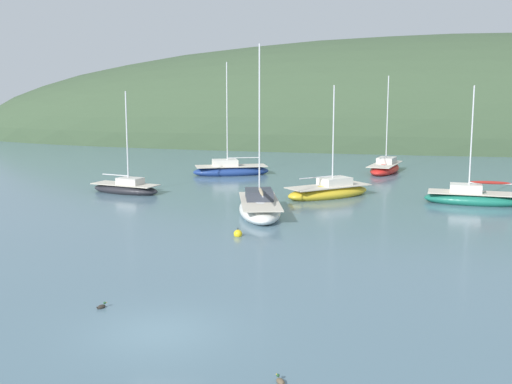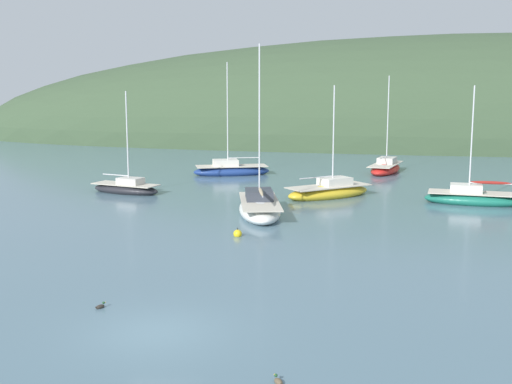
{
  "view_description": "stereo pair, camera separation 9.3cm",
  "coord_description": "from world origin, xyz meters",
  "px_view_note": "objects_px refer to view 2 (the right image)",
  "views": [
    {
      "loc": [
        6.0,
        -18.8,
        7.7
      ],
      "look_at": [
        0.0,
        20.0,
        1.2
      ],
      "focal_mm": 45.95,
      "sensor_mm": 36.0,
      "label": 1
    },
    {
      "loc": [
        6.09,
        -18.79,
        7.7
      ],
      "look_at": [
        0.0,
        20.0,
        1.2
      ],
      "focal_mm": 45.95,
      "sensor_mm": 36.0,
      "label": 2
    }
  ],
  "objects_px": {
    "duck_lone_left": "(278,381)",
    "sailboat_blue_center": "(126,188)",
    "sailboat_cream_ketch": "(231,170)",
    "sailboat_orange_cutter": "(473,198)",
    "sailboat_red_portside": "(386,168)",
    "sailboat_navy_dinghy": "(329,191)",
    "sailboat_yellow_far": "(260,208)",
    "duck_lone_right": "(100,307)",
    "mooring_buoy_outer": "(238,234)"
  },
  "relations": [
    {
      "from": "sailboat_red_portside",
      "to": "sailboat_blue_center",
      "type": "distance_m",
      "value": 23.41
    },
    {
      "from": "sailboat_cream_ketch",
      "to": "duck_lone_left",
      "type": "bearing_deg",
      "value": -77.15
    },
    {
      "from": "sailboat_orange_cutter",
      "to": "sailboat_cream_ketch",
      "type": "bearing_deg",
      "value": 148.57
    },
    {
      "from": "duck_lone_right",
      "to": "mooring_buoy_outer",
      "type": "bearing_deg",
      "value": 76.57
    },
    {
      "from": "sailboat_yellow_far",
      "to": "sailboat_navy_dinghy",
      "type": "bearing_deg",
      "value": 61.01
    },
    {
      "from": "sailboat_red_portside",
      "to": "duck_lone_right",
      "type": "xyz_separation_m",
      "value": [
        -11.14,
        -37.52,
        -0.33
      ]
    },
    {
      "from": "sailboat_red_portside",
      "to": "sailboat_navy_dinghy",
      "type": "height_order",
      "value": "sailboat_red_portside"
    },
    {
      "from": "duck_lone_right",
      "to": "duck_lone_left",
      "type": "bearing_deg",
      "value": -35.06
    },
    {
      "from": "sailboat_cream_ketch",
      "to": "sailboat_orange_cutter",
      "type": "relative_size",
      "value": 1.24
    },
    {
      "from": "sailboat_cream_ketch",
      "to": "duck_lone_right",
      "type": "relative_size",
      "value": 24.41
    },
    {
      "from": "sailboat_blue_center",
      "to": "sailboat_red_portside",
      "type": "bearing_deg",
      "value": 36.84
    },
    {
      "from": "sailboat_red_portside",
      "to": "sailboat_orange_cutter",
      "type": "distance_m",
      "value": 15.56
    },
    {
      "from": "sailboat_cream_ketch",
      "to": "sailboat_yellow_far",
      "type": "bearing_deg",
      "value": -73.36
    },
    {
      "from": "sailboat_cream_ketch",
      "to": "mooring_buoy_outer",
      "type": "bearing_deg",
      "value": -78.09
    },
    {
      "from": "duck_lone_right",
      "to": "sailboat_orange_cutter",
      "type": "bearing_deg",
      "value": 54.67
    },
    {
      "from": "sailboat_red_portside",
      "to": "duck_lone_right",
      "type": "distance_m",
      "value": 39.14
    },
    {
      "from": "sailboat_yellow_far",
      "to": "sailboat_blue_center",
      "type": "bearing_deg",
      "value": 148.98
    },
    {
      "from": "sailboat_red_portside",
      "to": "sailboat_orange_cutter",
      "type": "bearing_deg",
      "value": -71.19
    },
    {
      "from": "sailboat_yellow_far",
      "to": "sailboat_orange_cutter",
      "type": "xyz_separation_m",
      "value": [
        13.14,
        5.69,
        -0.05
      ]
    },
    {
      "from": "duck_lone_left",
      "to": "sailboat_blue_center",
      "type": "bearing_deg",
      "value": 117.02
    },
    {
      "from": "sailboat_yellow_far",
      "to": "mooring_buoy_outer",
      "type": "xyz_separation_m",
      "value": [
        -0.28,
        -5.66,
        -0.31
      ]
    },
    {
      "from": "duck_lone_left",
      "to": "mooring_buoy_outer",
      "type": "bearing_deg",
      "value": 104.14
    },
    {
      "from": "sailboat_red_portside",
      "to": "duck_lone_left",
      "type": "distance_m",
      "value": 42.53
    },
    {
      "from": "sailboat_cream_ketch",
      "to": "sailboat_navy_dinghy",
      "type": "relative_size",
      "value": 1.24
    },
    {
      "from": "sailboat_blue_center",
      "to": "sailboat_cream_ketch",
      "type": "bearing_deg",
      "value": 61.76
    },
    {
      "from": "sailboat_orange_cutter",
      "to": "duck_lone_right",
      "type": "distance_m",
      "value": 27.94
    },
    {
      "from": "duck_lone_left",
      "to": "duck_lone_right",
      "type": "bearing_deg",
      "value": 144.94
    },
    {
      "from": "sailboat_yellow_far",
      "to": "sailboat_red_portside",
      "type": "bearing_deg",
      "value": 68.3
    },
    {
      "from": "mooring_buoy_outer",
      "to": "sailboat_blue_center",
      "type": "bearing_deg",
      "value": 130.61
    },
    {
      "from": "duck_lone_left",
      "to": "sailboat_red_portside",
      "type": "bearing_deg",
      "value": 84.17
    },
    {
      "from": "mooring_buoy_outer",
      "to": "sailboat_navy_dinghy",
      "type": "bearing_deg",
      "value": 71.93
    },
    {
      "from": "sailboat_blue_center",
      "to": "mooring_buoy_outer",
      "type": "relative_size",
      "value": 13.69
    },
    {
      "from": "sailboat_navy_dinghy",
      "to": "duck_lone_right",
      "type": "bearing_deg",
      "value": -105.88
    },
    {
      "from": "sailboat_red_portside",
      "to": "mooring_buoy_outer",
      "type": "distance_m",
      "value": 27.41
    },
    {
      "from": "sailboat_blue_center",
      "to": "duck_lone_left",
      "type": "relative_size",
      "value": 18.72
    },
    {
      "from": "sailboat_yellow_far",
      "to": "duck_lone_left",
      "type": "height_order",
      "value": "sailboat_yellow_far"
    },
    {
      "from": "sailboat_blue_center",
      "to": "duck_lone_left",
      "type": "distance_m",
      "value": 31.73
    },
    {
      "from": "sailboat_red_portside",
      "to": "sailboat_yellow_far",
      "type": "distance_m",
      "value": 21.98
    },
    {
      "from": "sailboat_red_portside",
      "to": "mooring_buoy_outer",
      "type": "bearing_deg",
      "value": -107.87
    },
    {
      "from": "sailboat_yellow_far",
      "to": "duck_lone_left",
      "type": "bearing_deg",
      "value": -80.14
    },
    {
      "from": "sailboat_yellow_far",
      "to": "sailboat_orange_cutter",
      "type": "relative_size",
      "value": 1.31
    },
    {
      "from": "sailboat_orange_cutter",
      "to": "sailboat_navy_dinghy",
      "type": "relative_size",
      "value": 1.0
    },
    {
      "from": "sailboat_orange_cutter",
      "to": "duck_lone_left",
      "type": "relative_size",
      "value": 19.82
    },
    {
      "from": "sailboat_yellow_far",
      "to": "duck_lone_left",
      "type": "xyz_separation_m",
      "value": [
        3.8,
        -21.89,
        -0.38
      ]
    },
    {
      "from": "sailboat_cream_ketch",
      "to": "mooring_buoy_outer",
      "type": "height_order",
      "value": "sailboat_cream_ketch"
    },
    {
      "from": "sailboat_yellow_far",
      "to": "duck_lone_left",
      "type": "distance_m",
      "value": 22.22
    },
    {
      "from": "sailboat_navy_dinghy",
      "to": "duck_lone_right",
      "type": "height_order",
      "value": "sailboat_navy_dinghy"
    },
    {
      "from": "sailboat_navy_dinghy",
      "to": "sailboat_orange_cutter",
      "type": "bearing_deg",
      "value": -7.18
    },
    {
      "from": "mooring_buoy_outer",
      "to": "duck_lone_right",
      "type": "height_order",
      "value": "mooring_buoy_outer"
    },
    {
      "from": "sailboat_red_portside",
      "to": "duck_lone_right",
      "type": "bearing_deg",
      "value": -106.54
    }
  ]
}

